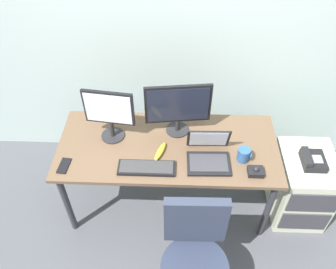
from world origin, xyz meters
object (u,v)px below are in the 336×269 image
(desk_phone, at_px, (312,160))
(coffee_mug, at_px, (244,155))
(trackball_mouse, at_px, (256,171))
(file_cabinet, at_px, (301,186))
(office_chair, at_px, (194,263))
(keyboard, at_px, (146,168))
(monitor_main, at_px, (178,107))
(cell_phone, at_px, (64,166))
(laptop, at_px, (208,154))
(monitor_side, at_px, (109,112))
(banana, at_px, (160,152))

(desk_phone, relative_size, coffee_mug, 1.89)
(trackball_mouse, bearing_deg, file_cabinet, 23.53)
(office_chair, bearing_deg, keyboard, 122.10)
(office_chair, xyz_separation_m, trackball_mouse, (0.43, 0.54, 0.31))
(monitor_main, distance_m, coffee_mug, 0.60)
(trackball_mouse, height_order, cell_phone, trackball_mouse)
(office_chair, relative_size, laptop, 2.97)
(cell_phone, bearing_deg, trackball_mouse, 4.90)
(file_cabinet, height_order, monitor_side, monitor_side)
(office_chair, xyz_separation_m, banana, (-0.26, 0.70, 0.31))
(keyboard, bearing_deg, banana, 59.37)
(file_cabinet, xyz_separation_m, trackball_mouse, (-0.48, -0.21, 0.43))
(monitor_main, xyz_separation_m, trackball_mouse, (0.56, -0.41, -0.22))
(monitor_side, xyz_separation_m, trackball_mouse, (1.06, -0.33, -0.23))
(monitor_main, bearing_deg, desk_phone, -12.22)
(monitor_side, height_order, trackball_mouse, monitor_side)
(file_cabinet, xyz_separation_m, laptop, (-0.81, -0.09, 0.46))
(monitor_side, bearing_deg, laptop, -15.95)
(file_cabinet, bearing_deg, coffee_mug, -171.80)
(coffee_mug, bearing_deg, trackball_mouse, -60.61)
(desk_phone, xyz_separation_m, cell_phone, (-1.84, -0.17, 0.06))
(cell_phone, bearing_deg, monitor_main, 31.65)
(office_chair, bearing_deg, trackball_mouse, 51.59)
(coffee_mug, bearing_deg, monitor_main, 149.64)
(laptop, relative_size, coffee_mug, 3.00)
(monitor_side, xyz_separation_m, keyboard, (0.29, -0.32, -0.24))
(file_cabinet, bearing_deg, monitor_main, 168.75)
(monitor_main, bearing_deg, office_chair, -82.12)
(monitor_side, xyz_separation_m, cell_phone, (-0.31, -0.31, -0.25))
(keyboard, bearing_deg, file_cabinet, 8.88)
(office_chair, distance_m, monitor_side, 1.20)
(desk_phone, distance_m, office_chair, 1.18)
(office_chair, xyz_separation_m, laptop, (0.10, 0.66, 0.34))
(trackball_mouse, bearing_deg, monitor_main, 143.51)
(monitor_main, distance_m, keyboard, 0.51)
(keyboard, relative_size, trackball_mouse, 3.73)
(banana, bearing_deg, monitor_side, 156.46)
(monitor_main, height_order, laptop, monitor_main)
(desk_phone, distance_m, keyboard, 1.26)
(file_cabinet, relative_size, banana, 3.28)
(desk_phone, xyz_separation_m, laptop, (-0.80, -0.07, 0.11))
(monitor_side, bearing_deg, monitor_main, 9.40)
(keyboard, relative_size, cell_phone, 2.89)
(file_cabinet, height_order, coffee_mug, coffee_mug)
(banana, bearing_deg, laptop, -7.12)
(office_chair, distance_m, coffee_mug, 0.83)
(coffee_mug, xyz_separation_m, banana, (-0.61, 0.04, -0.03))
(office_chair, height_order, trackball_mouse, office_chair)
(desk_phone, distance_m, trackball_mouse, 0.51)
(cell_phone, bearing_deg, file_cabinet, 11.49)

